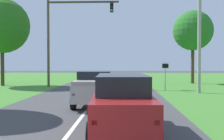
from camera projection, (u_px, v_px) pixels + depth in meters
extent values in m
plane|color=#424244|center=(93.00, 102.00, 15.85)|extent=(120.00, 120.00, 0.00)
cube|color=maroon|center=(122.00, 108.00, 8.86)|extent=(2.04, 4.84, 0.97)
cube|color=black|center=(122.00, 84.00, 9.08)|extent=(1.75, 3.02, 0.62)
cube|color=red|center=(94.00, 123.00, 6.51)|extent=(0.14, 0.07, 0.12)
cube|color=red|center=(157.00, 123.00, 6.51)|extent=(0.14, 0.07, 0.12)
cylinder|color=black|center=(97.00, 114.00, 10.36)|extent=(0.25, 0.73, 0.72)
cylinder|color=black|center=(145.00, 114.00, 10.35)|extent=(0.25, 0.73, 0.72)
cylinder|color=black|center=(91.00, 134.00, 7.40)|extent=(0.25, 0.73, 0.72)
cylinder|color=black|center=(157.00, 134.00, 7.40)|extent=(0.25, 0.73, 0.72)
cube|color=#B7B2A8|center=(95.00, 90.00, 14.86)|extent=(2.04, 5.06, 0.86)
cube|color=black|center=(95.00, 77.00, 14.59)|extent=(1.74, 1.94, 0.63)
cube|color=#9C978F|center=(93.00, 83.00, 13.29)|extent=(1.88, 1.95, 0.20)
cube|color=red|center=(74.00, 94.00, 12.39)|extent=(0.14, 0.06, 0.12)
cube|color=red|center=(108.00, 94.00, 12.36)|extent=(0.14, 0.06, 0.12)
cylinder|color=black|center=(82.00, 94.00, 16.45)|extent=(0.25, 0.80, 0.80)
cylinder|color=black|center=(113.00, 94.00, 16.41)|extent=(0.25, 0.80, 0.80)
cylinder|color=black|center=(73.00, 102.00, 13.33)|extent=(0.25, 0.80, 0.80)
cylinder|color=black|center=(112.00, 102.00, 13.29)|extent=(0.25, 0.80, 0.80)
cylinder|color=brown|center=(48.00, 42.00, 25.86)|extent=(0.24, 0.24, 8.81)
cube|color=#4C3D2B|center=(83.00, 2.00, 25.61)|extent=(6.88, 0.16, 0.16)
cube|color=black|center=(112.00, 8.00, 25.51)|extent=(0.32, 0.28, 0.90)
sphere|color=black|center=(112.00, 4.00, 25.35)|extent=(0.22, 0.22, 0.22)
sphere|color=black|center=(112.00, 7.00, 25.36)|extent=(0.22, 0.22, 0.22)
sphere|color=#1ED83F|center=(112.00, 10.00, 25.36)|extent=(0.22, 0.22, 0.22)
cylinder|color=gray|center=(165.00, 76.00, 22.30)|extent=(0.08, 0.08, 2.44)
cube|color=white|center=(165.00, 66.00, 22.24)|extent=(0.60, 0.03, 0.44)
cube|color=black|center=(165.00, 66.00, 22.23)|extent=(0.52, 0.01, 0.36)
cylinder|color=#4C351E|center=(193.00, 64.00, 30.03)|extent=(0.36, 0.36, 4.30)
sphere|color=#287025|center=(193.00, 30.00, 29.92)|extent=(4.49, 4.49, 4.49)
cylinder|color=#9E998E|center=(199.00, 28.00, 20.58)|extent=(0.28, 0.28, 10.06)
cylinder|color=#4C351E|center=(2.00, 66.00, 27.04)|extent=(0.36, 0.36, 4.01)
sphere|color=#29691C|center=(2.00, 26.00, 26.93)|extent=(5.56, 5.56, 5.56)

